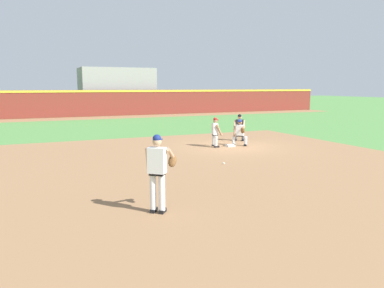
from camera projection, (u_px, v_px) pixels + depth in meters
The scene contains 11 objects.
ground_plane at pixel (230, 146), 18.53m from camera, with size 160.00×160.00×0.00m, color #518942.
infield_dirt_patch at pixel (207, 168), 13.66m from camera, with size 18.00×18.00×0.01m, color #936B47.
warning_track_strip at pixel (129, 117), 36.62m from camera, with size 48.00×3.20×0.01m, color #936B47.
first_base_bag at pixel (230, 146), 18.53m from camera, with size 0.38×0.38×0.09m, color white.
baseball at pixel (224, 163), 14.28m from camera, with size 0.07×0.07×0.07m, color white.
pitcher at pixel (158, 169), 8.66m from camera, with size 0.85×0.54×1.86m.
first_baseman at pixel (240, 131), 18.60m from camera, with size 0.70×1.09×1.34m.
baserunner at pixel (215, 131), 18.26m from camera, with size 0.52×0.64×1.46m.
umpire at pixel (239, 126), 20.36m from camera, with size 0.68×0.66×1.46m.
outfield_wall at pixel (124, 102), 38.21m from camera, with size 48.00×0.54×2.60m.
stadium_seating_block at pixel (117, 91), 40.67m from camera, with size 7.76×4.20×4.90m.
Camera 1 is at (-9.11, -15.98, 2.94)m, focal length 35.00 mm.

